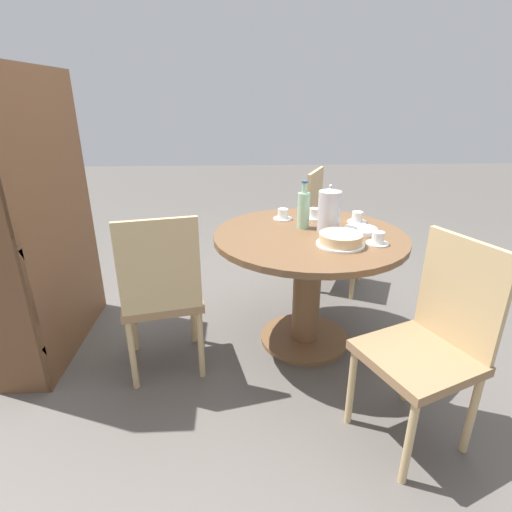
{
  "coord_description": "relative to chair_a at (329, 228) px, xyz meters",
  "views": [
    {
      "loc": [
        -2.18,
        0.42,
        1.48
      ],
      "look_at": [
        0.0,
        0.31,
        0.59
      ],
      "focal_mm": 28.0,
      "sensor_mm": 36.0,
      "label": 1
    }
  ],
  "objects": [
    {
      "name": "coffee_pot",
      "position": [
        -0.78,
        0.19,
        0.36
      ],
      "size": [
        0.13,
        0.13,
        0.28
      ],
      "color": "silver",
      "rests_on": "dining_table"
    },
    {
      "name": "cup_a",
      "position": [
        -0.52,
        0.43,
        0.26
      ],
      "size": [
        0.12,
        0.12,
        0.07
      ],
      "color": "silver",
      "rests_on": "dining_table"
    },
    {
      "name": "chair_a",
      "position": [
        0.0,
        0.0,
        0.0
      ],
      "size": [
        0.56,
        0.56,
        0.94
      ],
      "rotation": [
        0.0,
        0.0,
        5.84
      ],
      "color": "tan",
      "rests_on": "ground_plane"
    },
    {
      "name": "water_bottle",
      "position": [
        -0.7,
        0.33,
        0.35
      ],
      "size": [
        0.07,
        0.07,
        0.29
      ],
      "color": "#99C6A3",
      "rests_on": "dining_table"
    },
    {
      "name": "chair_c",
      "position": [
        -1.59,
        -0.09,
        0.0
      ],
      "size": [
        0.55,
        0.55,
        0.94
      ],
      "rotation": [
        0.0,
        0.0,
        9.82
      ],
      "color": "tan",
      "rests_on": "ground_plane"
    },
    {
      "name": "bookshelf",
      "position": [
        -0.76,
        1.85,
        0.3
      ],
      "size": [
        0.97,
        0.28,
        1.62
      ],
      "rotation": [
        0.0,
        0.0,
        3.14
      ],
      "color": "brown",
      "rests_on": "ground_plane"
    },
    {
      "name": "cup_d",
      "position": [
        -1.01,
        -0.03,
        0.26
      ],
      "size": [
        0.12,
        0.12,
        0.07
      ],
      "color": "silver",
      "rests_on": "dining_table"
    },
    {
      "name": "plate_stack",
      "position": [
        -0.81,
        0.01,
        0.25
      ],
      "size": [
        0.19,
        0.19,
        0.03
      ],
      "color": "white",
      "rests_on": "dining_table"
    },
    {
      "name": "cake_main",
      "position": [
        -1.02,
        0.18,
        0.26
      ],
      "size": [
        0.26,
        0.26,
        0.07
      ],
      "color": "white",
      "rests_on": "dining_table"
    },
    {
      "name": "chair_b",
      "position": [
        -1.07,
        1.14,
        0.0
      ],
      "size": [
        0.5,
        0.5,
        0.94
      ],
      "rotation": [
        0.0,
        0.0,
        8.08
      ],
      "color": "tan",
      "rests_on": "ground_plane"
    },
    {
      "name": "ground_plane",
      "position": [
        -0.82,
        0.31,
        -0.5
      ],
      "size": [
        14.0,
        14.0,
        0.0
      ],
      "primitive_type": "plane",
      "color": "#56514C"
    },
    {
      "name": "cup_b",
      "position": [
        -0.52,
        0.23,
        0.26
      ],
      "size": [
        0.12,
        0.12,
        0.07
      ],
      "color": "silver",
      "rests_on": "dining_table"
    },
    {
      "name": "dining_table",
      "position": [
        -0.82,
        0.31,
        0.03
      ],
      "size": [
        1.12,
        1.12,
        0.73
      ],
      "color": "brown",
      "rests_on": "ground_plane"
    },
    {
      "name": "cup_c",
      "position": [
        -0.61,
        -0.03,
        0.26
      ],
      "size": [
        0.12,
        0.12,
        0.07
      ],
      "color": "silver",
      "rests_on": "dining_table"
    }
  ]
}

